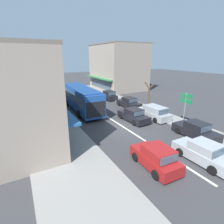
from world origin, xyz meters
name	(u,v)px	position (x,y,z in m)	size (l,w,h in m)	color
ground_plane	(124,128)	(0.00, 0.00, 0.00)	(140.00, 140.00, 0.00)	#353538
lane_centre_line	(107,117)	(0.00, 4.00, 0.00)	(0.20, 28.00, 0.01)	silver
sidewalk_left	(47,120)	(-6.80, 6.00, 0.07)	(5.20, 44.00, 0.14)	gray
kerb_right	(138,106)	(6.20, 6.00, 0.06)	(2.80, 44.00, 0.12)	gray
shopfront_corner_near	(6,102)	(-10.18, 0.04, 4.00)	(7.91, 7.85, 8.01)	gray
shopfront_mid_block	(9,91)	(-10.18, 7.72, 3.53)	(8.27, 7.06, 7.06)	#84939E
shopfront_far_end	(10,82)	(-10.18, 16.02, 3.51)	(8.62, 9.26, 7.03)	silver
building_right_far	(117,67)	(11.48, 21.26, 4.94)	(9.89, 12.68, 9.89)	gray
city_bus	(81,97)	(-1.89, 8.09, 1.88)	(2.96, 10.92, 3.23)	#1E4C99
sedan_behind_bus_near	(203,153)	(1.58, -7.92, 0.66)	(1.96, 4.23, 1.47)	#9EA3A8
sedan_queue_far_back	(133,115)	(2.02, 1.23, 0.66)	(2.03, 4.27, 1.47)	black
hatchback_queue_gap_filler	(156,158)	(-1.85, -6.83, 0.71)	(1.94, 3.77, 1.54)	maroon
parked_sedan_kerb_front	(196,130)	(4.55, -5.07, 0.66)	(1.97, 4.24, 1.47)	black
parked_wagon_kerb_second	(154,113)	(4.61, 0.76, 0.75)	(2.05, 4.56, 1.58)	#9EA3A8
parked_sedan_kerb_third	(129,103)	(4.80, 6.35, 0.66)	(1.99, 4.25, 1.47)	black
parked_hatchback_kerb_rear	(109,95)	(4.43, 12.13, 0.71)	(1.91, 3.75, 1.54)	black
traffic_light_downstreet	(46,80)	(-4.22, 21.56, 2.85)	(0.33, 0.24, 4.20)	gray
directional_road_sign	(186,101)	(5.84, -2.57, 2.70)	(0.10, 1.40, 3.60)	gray
street_tree_right	(149,97)	(6.35, 3.85, 1.89)	(1.63, 1.77, 3.96)	brown
pedestrian_with_handbag_near	(54,99)	(-4.77, 12.36, 1.07)	(0.33, 0.65, 1.63)	#4C4742
pedestrian_browsing_midblock	(54,97)	(-4.50, 13.63, 1.07)	(0.36, 0.52, 1.63)	#232838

